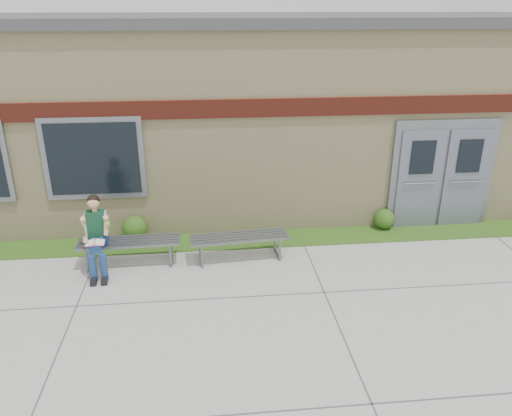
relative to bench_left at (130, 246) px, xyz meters
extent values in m
plane|color=#9E9E99|center=(2.31, -1.83, -0.37)|extent=(80.00, 80.00, 0.00)
cube|color=#234612|center=(2.31, 0.77, -0.36)|extent=(16.00, 0.80, 0.02)
cube|color=beige|center=(2.31, 4.17, 1.63)|extent=(16.00, 6.00, 4.00)
cube|color=#3F3F42|center=(2.31, 4.17, 3.73)|extent=(16.20, 6.20, 0.20)
cube|color=maroon|center=(2.31, 1.14, 2.23)|extent=(16.00, 0.06, 0.35)
cube|color=slate|center=(-0.69, 1.13, 1.33)|extent=(1.90, 0.08, 1.60)
cube|color=black|center=(-0.69, 1.09, 1.33)|extent=(1.70, 0.04, 1.40)
cube|color=slate|center=(6.31, 1.13, 0.78)|extent=(2.20, 0.08, 2.30)
cube|color=slate|center=(5.81, 1.08, 0.68)|extent=(0.92, 0.06, 2.10)
cube|color=slate|center=(6.81, 1.08, 0.68)|extent=(0.92, 0.06, 2.10)
cube|color=slate|center=(0.00, 0.00, 0.09)|extent=(1.84, 0.55, 0.04)
cube|color=slate|center=(-0.73, 0.00, -0.16)|extent=(0.06, 0.51, 0.42)
cube|color=slate|center=(0.73, 0.00, -0.16)|extent=(0.06, 0.51, 0.42)
cube|color=slate|center=(2.00, 0.00, 0.09)|extent=(1.84, 0.66, 0.04)
cube|color=slate|center=(1.28, 0.00, -0.16)|extent=(0.09, 0.50, 0.41)
cube|color=slate|center=(2.72, 0.00, -0.16)|extent=(0.09, 0.50, 0.41)
cube|color=navy|center=(-0.52, -0.05, 0.19)|extent=(0.36, 0.26, 0.16)
cube|color=#0D3224|center=(-0.52, -0.07, 0.50)|extent=(0.34, 0.22, 0.46)
sphere|color=tan|center=(-0.52, -0.08, 0.90)|extent=(0.23, 0.23, 0.21)
sphere|color=black|center=(-0.52, -0.06, 0.92)|extent=(0.24, 0.24, 0.22)
cylinder|color=navy|center=(-0.59, -0.32, 0.21)|extent=(0.18, 0.43, 0.15)
cylinder|color=navy|center=(-0.41, -0.31, 0.21)|extent=(0.18, 0.43, 0.15)
cylinder|color=navy|center=(-0.56, -0.56, -0.11)|extent=(0.12, 0.12, 0.50)
cylinder|color=navy|center=(-0.37, -0.55, -0.11)|extent=(0.12, 0.12, 0.50)
cube|color=black|center=(-0.55, -0.63, -0.32)|extent=(0.12, 0.27, 0.10)
cube|color=black|center=(-0.37, -0.62, -0.32)|extent=(0.12, 0.27, 0.10)
cylinder|color=tan|center=(-0.71, -0.14, 0.56)|extent=(0.11, 0.23, 0.27)
cylinder|color=tan|center=(-0.32, -0.12, 0.56)|extent=(0.11, 0.23, 0.27)
cube|color=white|center=(-0.49, -0.43, 0.31)|extent=(0.33, 0.24, 0.02)
cube|color=#DA5183|center=(-0.49, -0.43, 0.30)|extent=(0.33, 0.25, 0.01)
sphere|color=#64C835|center=(-0.28, -0.26, 0.57)|extent=(0.08, 0.08, 0.08)
sphere|color=#234612|center=(-0.04, 1.02, -0.10)|extent=(0.49, 0.49, 0.49)
sphere|color=#234612|center=(5.13, 1.02, -0.13)|extent=(0.43, 0.43, 0.43)
camera|label=1|loc=(1.46, -8.29, 4.08)|focal=35.00mm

